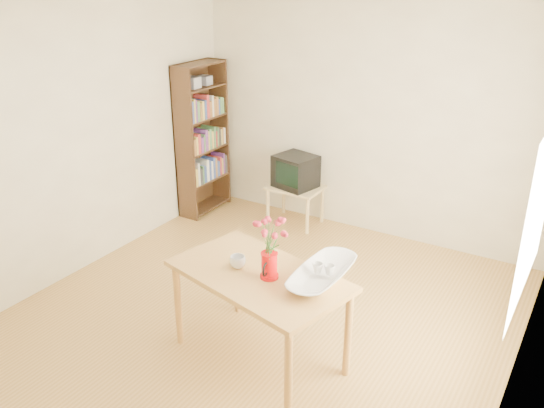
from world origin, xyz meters
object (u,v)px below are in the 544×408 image
Objects in this scene: table at (259,284)px; pitcher at (269,266)px; television at (296,171)px; mug at (238,262)px; bowl at (323,250)px.

pitcher is (0.10, -0.01, 0.18)m from table.
television is (-1.08, 2.35, -0.19)m from pitcher.
bowl reaches higher than mug.
mug is 2.48m from television.
table is at bearing -54.20° from television.
table is 2.54m from television.
mug is 0.66m from bowl.
pitcher reaches higher than mug.
pitcher is 2.59m from television.
pitcher reaches higher than television.
pitcher is 0.42× the size of television.
pitcher is at bearing 7.82° from table.
pitcher is at bearing -52.33° from television.
television is at bearing 126.32° from table.
bowl is at bearing -43.89° from television.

